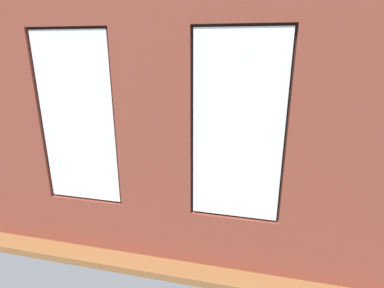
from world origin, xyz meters
name	(u,v)px	position (x,y,z in m)	size (l,w,h in m)	color
ground_plane	(196,183)	(0.00, 0.00, -0.05)	(6.45, 5.70, 0.10)	brown
brick_wall_with_windows	(154,135)	(0.00, 2.47, 1.73)	(5.85, 0.30, 3.52)	brown
white_wall_right	(63,96)	(2.88, 0.20, 1.76)	(0.10, 4.70, 3.52)	silver
couch_by_window	(165,209)	(0.11, 1.82, 0.33)	(2.10, 0.87, 0.80)	black
couch_left	(309,184)	(-2.23, 0.34, 0.33)	(1.00, 1.91, 0.80)	black
coffee_table	(195,165)	(0.02, 0.06, 0.38)	(1.26, 0.78, 0.43)	#A87547
cup_ceramic	(189,159)	(0.18, -0.04, 0.48)	(0.08, 0.08, 0.10)	#33567F
candle_jar	(176,161)	(0.40, 0.17, 0.48)	(0.08, 0.08, 0.09)	#B7333D
table_plant_small	(198,161)	(-0.07, 0.17, 0.53)	(0.11, 0.11, 0.18)	gray
remote_gray	(195,163)	(0.02, 0.06, 0.44)	(0.05, 0.17, 0.02)	#59595B
remote_silver	(212,162)	(-0.33, -0.08, 0.44)	(0.05, 0.17, 0.02)	#B2B2B7
media_console	(92,158)	(2.58, -0.16, 0.25)	(1.09, 0.42, 0.49)	black
tv_flatscreen	(90,133)	(2.58, -0.17, 0.86)	(1.08, 0.20, 0.73)	black
papasan_chair	(168,138)	(1.12, -1.56, 0.43)	(1.00, 1.00, 0.66)	olive
potted_plant_corner_far_left	(339,221)	(-2.38, 1.92, 0.51)	(0.48, 0.48, 0.78)	beige
potted_plant_by_left_couch	(283,156)	(-1.83, -1.03, 0.36)	(0.33, 0.33, 0.55)	beige
potted_plant_between_couches	(265,195)	(-1.40, 1.77, 0.73)	(0.90, 0.88, 1.50)	gray
potted_plant_near_tv	(88,159)	(2.03, 0.83, 0.63)	(0.79, 0.82, 1.14)	gray
potted_plant_mid_room_small	(247,155)	(-1.00, -1.15, 0.26)	(0.20, 0.20, 0.41)	#47423D
potted_plant_beside_window_right	(53,186)	(2.02, 1.91, 0.55)	(0.90, 0.69, 1.06)	#47423D
potted_plant_corner_near_left	(304,139)	(-2.37, -1.85, 0.57)	(0.93, 0.94, 1.07)	#47423D
potted_plant_foreground_right	(132,129)	(2.28, -1.80, 0.57)	(0.48, 0.48, 0.88)	beige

